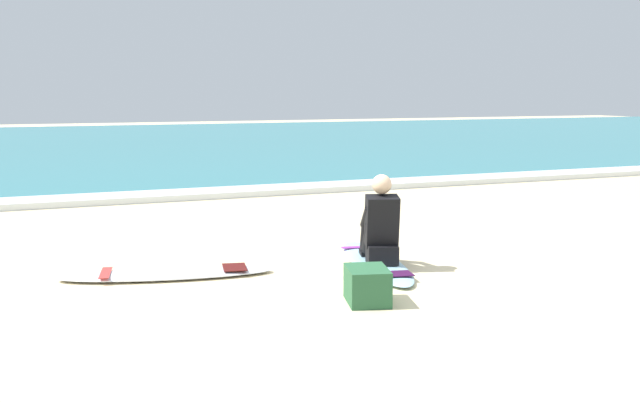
% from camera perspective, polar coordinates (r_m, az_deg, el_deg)
% --- Properties ---
extents(ground_plane, '(80.00, 80.00, 0.00)m').
position_cam_1_polar(ground_plane, '(7.64, 3.98, -5.94)').
color(ground_plane, beige).
extents(sea, '(80.00, 28.00, 0.10)m').
position_cam_1_polar(sea, '(27.16, -15.54, 4.21)').
color(sea, teal).
rests_on(sea, ground).
extents(breaking_foam, '(80.00, 0.90, 0.11)m').
position_cam_1_polar(breaking_foam, '(13.73, -8.36, 0.63)').
color(breaking_foam, white).
rests_on(breaking_foam, ground).
extents(surfboard_main, '(0.95, 2.28, 0.08)m').
position_cam_1_polar(surfboard_main, '(8.26, 4.25, -4.60)').
color(surfboard_main, '#9ED1E5').
rests_on(surfboard_main, ground).
extents(surfer_seated, '(0.53, 0.77, 0.95)m').
position_cam_1_polar(surfer_seated, '(8.05, 4.62, -2.03)').
color(surfer_seated, black).
rests_on(surfer_seated, surfboard_main).
extents(surfboard_spare_near, '(2.23, 0.95, 0.08)m').
position_cam_1_polar(surfboard_spare_near, '(7.87, -11.56, -5.40)').
color(surfboard_spare_near, silver).
rests_on(surfboard_spare_near, ground).
extents(beach_bag, '(0.47, 0.56, 0.32)m').
position_cam_1_polar(beach_bag, '(6.78, 3.62, -6.39)').
color(beach_bag, '#285B38').
rests_on(beach_bag, ground).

